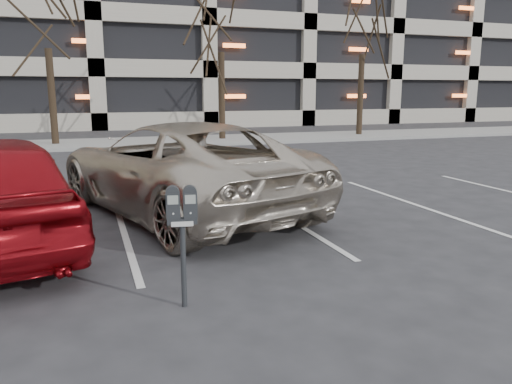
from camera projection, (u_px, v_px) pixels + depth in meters
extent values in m
plane|color=#28282B|center=(250.00, 266.00, 6.38)|extent=(140.00, 140.00, 0.00)
cube|color=gray|center=(132.00, 143.00, 21.19)|extent=(80.00, 4.00, 0.12)
cube|color=silver|center=(123.00, 229.00, 8.06)|extent=(0.10, 5.20, 0.00)
cube|color=silver|center=(283.00, 216.00, 8.96)|extent=(0.10, 5.20, 0.00)
cube|color=silver|center=(415.00, 204.00, 9.85)|extent=(0.10, 5.20, 0.00)
cube|color=black|center=(258.00, 5.00, 39.94)|extent=(49.92, 19.20, 18.00)
cylinder|color=black|center=(52.00, 98.00, 19.86)|extent=(0.28, 0.28, 3.85)
cylinder|color=black|center=(222.00, 97.00, 22.10)|extent=(0.28, 0.28, 3.87)
cylinder|color=black|center=(360.00, 96.00, 24.33)|extent=(0.28, 0.28, 3.94)
cylinder|color=black|center=(183.00, 265.00, 5.10)|extent=(0.06, 0.06, 0.90)
cube|color=black|center=(182.00, 221.00, 5.01)|extent=(0.31, 0.15, 0.06)
cube|color=silver|center=(182.00, 224.00, 4.96)|extent=(0.22, 0.04, 0.05)
cube|color=gray|center=(173.00, 200.00, 4.89)|extent=(0.11, 0.03, 0.09)
cube|color=gray|center=(190.00, 199.00, 4.92)|extent=(0.11, 0.03, 0.09)
imported|color=beige|center=(180.00, 167.00, 9.09)|extent=(4.52, 6.58, 1.67)
cube|color=#FF5505|center=(168.00, 125.00, 7.83)|extent=(0.10, 0.20, 0.01)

